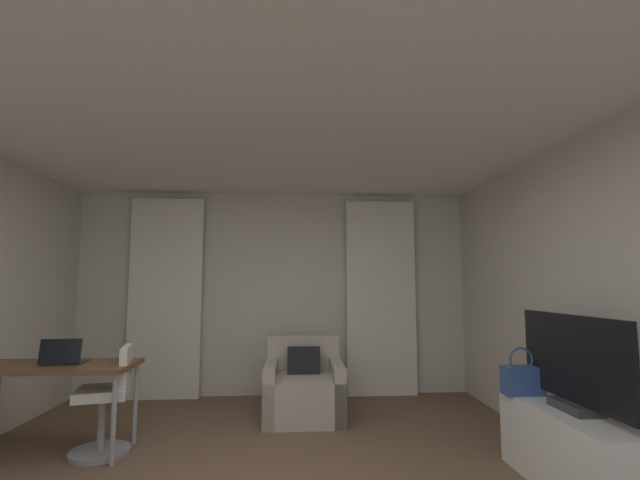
# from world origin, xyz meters

# --- Properties ---
(wall_window) EXTENTS (5.12, 0.06, 2.60)m
(wall_window) POSITION_xyz_m (0.00, 3.03, 1.30)
(wall_window) COLOR beige
(wall_window) RESTS_ON ground
(ceiling) EXTENTS (5.12, 6.12, 0.06)m
(ceiling) POSITION_xyz_m (0.00, 0.00, 2.63)
(ceiling) COLOR white
(ceiling) RESTS_ON wall_left
(curtain_left_panel) EXTENTS (0.90, 0.06, 2.50)m
(curtain_left_panel) POSITION_xyz_m (-1.38, 2.90, 1.25)
(curtain_left_panel) COLOR silver
(curtain_left_panel) RESTS_ON ground
(curtain_right_panel) EXTENTS (0.90, 0.06, 2.50)m
(curtain_right_panel) POSITION_xyz_m (1.38, 2.90, 1.25)
(curtain_right_panel) COLOR silver
(curtain_right_panel) RESTS_ON ground
(armchair) EXTENTS (0.83, 0.87, 0.82)m
(armchair) POSITION_xyz_m (0.35, 2.07, 0.28)
(armchair) COLOR #B2A899
(armchair) RESTS_ON ground
(desk) EXTENTS (1.29, 0.58, 0.74)m
(desk) POSITION_xyz_m (-1.77, 1.15, 0.67)
(desk) COLOR brown
(desk) RESTS_ON ground
(desk_chair) EXTENTS (0.48, 0.48, 0.88)m
(desk_chair) POSITION_xyz_m (-1.33, 1.16, 0.39)
(desk_chair) COLOR gray
(desk_chair) RESTS_ON ground
(laptop) EXTENTS (0.35, 0.28, 0.22)m
(laptop) POSITION_xyz_m (-1.70, 1.15, 0.79)
(laptop) COLOR #2D2D33
(laptop) RESTS_ON desk
(tv_console) EXTENTS (0.50, 1.21, 0.54)m
(tv_console) POSITION_xyz_m (2.17, 0.24, 0.27)
(tv_console) COLOR white
(tv_console) RESTS_ON ground
(tv_flatscreen) EXTENTS (0.20, 1.13, 0.66)m
(tv_flatscreen) POSITION_xyz_m (2.17, 0.24, 0.86)
(tv_flatscreen) COLOR #333338
(tv_flatscreen) RESTS_ON tv_console
(handbag_primary) EXTENTS (0.30, 0.14, 0.37)m
(handbag_primary) POSITION_xyz_m (2.04, 0.69, 0.66)
(handbag_primary) COLOR #335193
(handbag_primary) RESTS_ON tv_console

